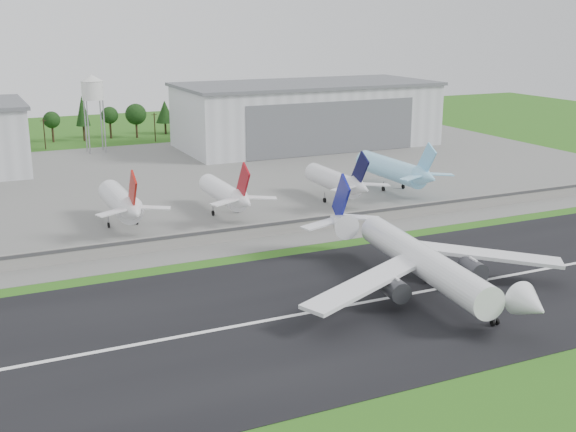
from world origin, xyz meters
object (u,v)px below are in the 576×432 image
parked_jet_red_b (227,194)px  parked_jet_skyblue (397,170)px  parked_jet_red_a (123,203)px  main_airliner (424,268)px  parked_jet_navy (338,181)px

parked_jet_red_b → parked_jet_skyblue: parked_jet_skyblue is taller
parked_jet_red_a → parked_jet_skyblue: size_ratio=0.84×
main_airliner → parked_jet_skyblue: 82.87m
parked_jet_red_a → parked_jet_red_b: size_ratio=1.00×
main_airliner → parked_jet_skyblue: (40.95, 72.04, 1.53)m
parked_jet_red_a → parked_jet_skyblue: parked_jet_skyblue is taller
parked_jet_red_b → parked_jet_skyblue: bearing=5.3°
parked_jet_navy → parked_jet_red_a: bearing=180.0°
parked_jet_red_a → main_airliner: bearing=-58.5°
parked_jet_red_b → parked_jet_red_a: bearing=179.9°
parked_jet_red_b → parked_jet_navy: 32.76m
parked_jet_red_a → parked_jet_navy: (59.73, -0.03, -0.22)m
main_airliner → parked_jet_navy: (18.61, 66.98, 1.21)m
main_airliner → parked_jet_red_a: main_airliner is taller
parked_jet_skyblue → main_airliner: bearing=-119.6°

